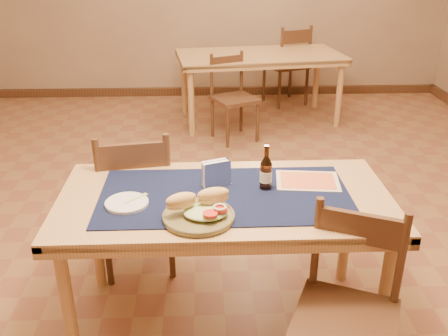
{
  "coord_description": "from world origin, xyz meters",
  "views": [
    {
      "loc": [
        -0.09,
        -2.92,
        1.87
      ],
      "look_at": [
        0.0,
        -0.7,
        0.85
      ],
      "focal_mm": 40.0,
      "sensor_mm": 36.0,
      "label": 1
    }
  ],
  "objects_px": {
    "back_table": "(260,61)",
    "sandwich_plate": "(200,211)",
    "main_table": "(225,210)",
    "chair_main_far": "(136,198)",
    "beer_bottle": "(266,173)",
    "napkin_holder": "(216,174)",
    "chair_main_near": "(347,311)"
  },
  "relations": [
    {
      "from": "chair_main_near",
      "to": "napkin_holder",
      "type": "relative_size",
      "value": 5.7
    },
    {
      "from": "chair_main_far",
      "to": "napkin_holder",
      "type": "xyz_separation_m",
      "value": [
        0.47,
        -0.38,
        0.33
      ]
    },
    {
      "from": "back_table",
      "to": "sandwich_plate",
      "type": "height_order",
      "value": "sandwich_plate"
    },
    {
      "from": "chair_main_far",
      "to": "sandwich_plate",
      "type": "relative_size",
      "value": 2.91
    },
    {
      "from": "chair_main_far",
      "to": "chair_main_near",
      "type": "height_order",
      "value": "chair_main_far"
    },
    {
      "from": "back_table",
      "to": "sandwich_plate",
      "type": "bearing_deg",
      "value": -100.48
    },
    {
      "from": "chair_main_near",
      "to": "sandwich_plate",
      "type": "xyz_separation_m",
      "value": [
        -0.61,
        0.29,
        0.33
      ]
    },
    {
      "from": "main_table",
      "to": "back_table",
      "type": "xyz_separation_m",
      "value": [
        0.52,
        3.25,
        0.0
      ]
    },
    {
      "from": "chair_main_far",
      "to": "beer_bottle",
      "type": "distance_m",
      "value": 0.9
    },
    {
      "from": "beer_bottle",
      "to": "napkin_holder",
      "type": "height_order",
      "value": "beer_bottle"
    },
    {
      "from": "sandwich_plate",
      "to": "napkin_holder",
      "type": "xyz_separation_m",
      "value": [
        0.08,
        0.32,
        0.03
      ]
    },
    {
      "from": "sandwich_plate",
      "to": "napkin_holder",
      "type": "height_order",
      "value": "napkin_holder"
    },
    {
      "from": "beer_bottle",
      "to": "napkin_holder",
      "type": "distance_m",
      "value": 0.25
    },
    {
      "from": "chair_main_far",
      "to": "sandwich_plate",
      "type": "xyz_separation_m",
      "value": [
        0.38,
        -0.71,
        0.31
      ]
    },
    {
      "from": "beer_bottle",
      "to": "napkin_holder",
      "type": "xyz_separation_m",
      "value": [
        -0.24,
        0.05,
        -0.02
      ]
    },
    {
      "from": "main_table",
      "to": "napkin_holder",
      "type": "height_order",
      "value": "napkin_holder"
    },
    {
      "from": "main_table",
      "to": "chair_main_near",
      "type": "bearing_deg",
      "value": -46.02
    },
    {
      "from": "napkin_holder",
      "to": "beer_bottle",
      "type": "bearing_deg",
      "value": -10.95
    },
    {
      "from": "main_table",
      "to": "napkin_holder",
      "type": "distance_m",
      "value": 0.19
    },
    {
      "from": "sandwich_plate",
      "to": "beer_bottle",
      "type": "distance_m",
      "value": 0.42
    },
    {
      "from": "chair_main_far",
      "to": "chair_main_near",
      "type": "distance_m",
      "value": 1.41
    },
    {
      "from": "sandwich_plate",
      "to": "chair_main_far",
      "type": "bearing_deg",
      "value": 118.59
    },
    {
      "from": "back_table",
      "to": "sandwich_plate",
      "type": "xyz_separation_m",
      "value": [
        -0.64,
        -3.46,
        0.12
      ]
    },
    {
      "from": "chair_main_near",
      "to": "sandwich_plate",
      "type": "height_order",
      "value": "chair_main_near"
    },
    {
      "from": "sandwich_plate",
      "to": "napkin_holder",
      "type": "bearing_deg",
      "value": 75.84
    },
    {
      "from": "main_table",
      "to": "chair_main_far",
      "type": "bearing_deg",
      "value": 135.73
    },
    {
      "from": "back_table",
      "to": "chair_main_near",
      "type": "bearing_deg",
      "value": -90.49
    },
    {
      "from": "chair_main_far",
      "to": "sandwich_plate",
      "type": "height_order",
      "value": "chair_main_far"
    },
    {
      "from": "beer_bottle",
      "to": "chair_main_far",
      "type": "bearing_deg",
      "value": 148.56
    },
    {
      "from": "chair_main_near",
      "to": "sandwich_plate",
      "type": "distance_m",
      "value": 0.75
    },
    {
      "from": "chair_main_near",
      "to": "napkin_holder",
      "type": "height_order",
      "value": "chair_main_near"
    },
    {
      "from": "back_table",
      "to": "napkin_holder",
      "type": "relative_size",
      "value": 11.84
    }
  ]
}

